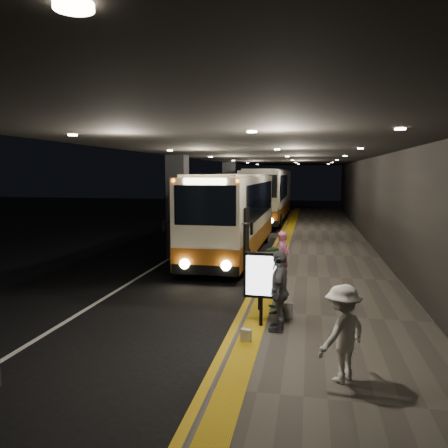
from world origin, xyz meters
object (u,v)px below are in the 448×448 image
(coach_second, at_px, (268,197))
(passenger_boarding, at_px, (283,256))
(bag_plain, at_px, (246,335))
(info_sign, at_px, (261,277))
(coach_main, at_px, (234,217))
(bag_polka, at_px, (286,310))
(stanchion_post, at_px, (259,289))
(passenger_waiting_green, at_px, (272,280))
(passenger_waiting_white, at_px, (343,333))
(passenger_waiting_grey, at_px, (279,291))

(coach_second, height_order, passenger_boarding, coach_second)
(bag_plain, bearing_deg, passenger_boarding, 85.46)
(info_sign, bearing_deg, coach_second, 96.76)
(coach_main, distance_m, info_sign, 9.64)
(coach_second, xyz_separation_m, info_sign, (2.03, -22.91, -0.52))
(bag_polka, distance_m, stanchion_post, 0.94)
(coach_second, xyz_separation_m, stanchion_post, (1.85, -21.77, -1.11))
(info_sign, bearing_deg, passenger_boarding, 88.72)
(passenger_waiting_green, relative_size, passenger_waiting_white, 1.01)
(coach_main, distance_m, coach_second, 13.55)
(stanchion_post, bearing_deg, passenger_waiting_white, -62.71)
(passenger_waiting_white, bearing_deg, coach_main, -120.95)
(coach_main, height_order, bag_polka, coach_main)
(passenger_boarding, bearing_deg, passenger_waiting_grey, -158.97)
(passenger_waiting_green, bearing_deg, info_sign, -11.86)
(coach_second, relative_size, info_sign, 7.06)
(passenger_waiting_grey, bearing_deg, coach_second, -171.34)
(passenger_waiting_grey, xyz_separation_m, bag_polka, (0.12, 0.88, -0.72))
(coach_second, bearing_deg, passenger_waiting_green, -83.29)
(passenger_boarding, height_order, stanchion_post, passenger_boarding)
(bag_plain, bearing_deg, coach_main, 101.18)
(passenger_boarding, relative_size, passenger_waiting_white, 0.97)
(bag_plain, relative_size, stanchion_post, 0.24)
(passenger_boarding, xyz_separation_m, stanchion_post, (-0.41, -3.27, -0.24))
(bag_polka, bearing_deg, info_sign, -128.25)
(passenger_waiting_grey, height_order, info_sign, passenger_waiting_grey)
(coach_main, height_order, passenger_waiting_white, coach_main)
(passenger_boarding, xyz_separation_m, passenger_waiting_green, (-0.08, -3.35, 0.03))
(coach_second, height_order, info_sign, coach_second)
(passenger_waiting_green, bearing_deg, passenger_waiting_white, 19.35)
(coach_main, height_order, passenger_waiting_grey, coach_main)
(coach_second, xyz_separation_m, bag_polka, (2.57, -22.23, -1.49))
(passenger_boarding, relative_size, passenger_waiting_grey, 0.89)
(passenger_waiting_green, xyz_separation_m, stanchion_post, (-0.33, 0.07, -0.27))
(passenger_waiting_white, height_order, info_sign, info_sign)
(passenger_waiting_white, relative_size, bag_plain, 6.18)
(coach_second, height_order, passenger_waiting_white, coach_second)
(coach_second, height_order, bag_polka, coach_second)
(coach_main, height_order, coach_second, coach_second)
(info_sign, bearing_deg, passenger_waiting_white, -53.65)
(passenger_waiting_white, relative_size, passenger_waiting_grey, 0.91)
(info_sign, xyz_separation_m, stanchion_post, (-0.18, 1.15, -0.59))
(passenger_waiting_green, bearing_deg, passenger_boarding, 174.64)
(coach_second, height_order, passenger_waiting_grey, coach_second)
(bag_plain, relative_size, info_sign, 0.16)
(coach_main, relative_size, passenger_boarding, 6.99)
(coach_main, relative_size, bag_plain, 42.08)
(passenger_waiting_grey, relative_size, info_sign, 1.06)
(coach_second, relative_size, passenger_boarding, 7.52)
(bag_polka, bearing_deg, bag_plain, -113.86)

